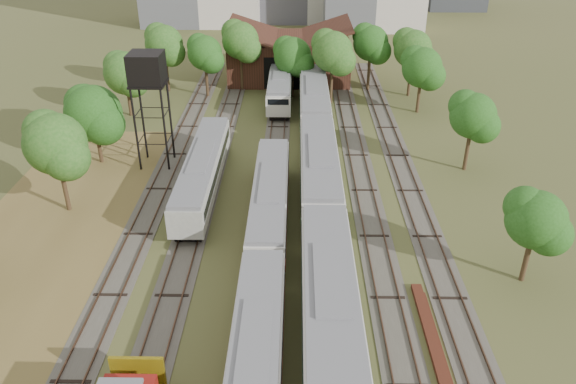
{
  "coord_description": "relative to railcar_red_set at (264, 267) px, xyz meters",
  "views": [
    {
      "loc": [
        -0.02,
        -18.11,
        23.4
      ],
      "look_at": [
        -0.6,
        20.11,
        2.5
      ],
      "focal_mm": 35.0,
      "sensor_mm": 36.0,
      "label": 1
    }
  ],
  "objects": [
    {
      "name": "dry_grass_patch",
      "position": [
        -16.0,
        -3.27,
        -1.77
      ],
      "size": [
        14.0,
        60.0,
        0.04
      ],
      "primitive_type": "cube",
      "color": "brown",
      "rests_on": "ground"
    },
    {
      "name": "tracks",
      "position": [
        1.33,
        13.73,
        -1.75
      ],
      "size": [
        24.6,
        80.0,
        0.19
      ],
      "color": "#4C473D",
      "rests_on": "ground"
    },
    {
      "name": "railcar_red_set",
      "position": [
        0.0,
        0.0,
        0.0
      ],
      "size": [
        2.75,
        34.58,
        3.39
      ],
      "color": "black",
      "rests_on": "ground"
    },
    {
      "name": "railcar_green_set",
      "position": [
        4.0,
        13.43,
        0.31
      ],
      "size": [
        3.22,
        52.08,
        3.98
      ],
      "color": "black",
      "rests_on": "ground"
    },
    {
      "name": "railcar_rear",
      "position": [
        0.0,
        37.42,
        0.04
      ],
      "size": [
        2.8,
        16.08,
        3.46
      ],
      "color": "black",
      "rests_on": "ground"
    },
    {
      "name": "old_grey_coach",
      "position": [
        -6.0,
        13.69,
        0.05
      ],
      "size": [
        2.73,
        18.0,
        3.37
      ],
      "color": "black",
      "rests_on": "ground"
    },
    {
      "name": "water_tower",
      "position": [
        -11.21,
        18.93,
        7.2
      ],
      "size": [
        3.08,
        3.08,
        10.67
      ],
      "color": "black",
      "rests_on": "ground"
    },
    {
      "name": "rail_pile_near",
      "position": [
        10.0,
        -4.62,
        -1.63
      ],
      "size": [
        0.66,
        9.83,
        0.33
      ],
      "primitive_type": "cube",
      "color": "#542618",
      "rests_on": "ground"
    },
    {
      "name": "rail_pile_far",
      "position": [
        10.2,
        -4.36,
        -1.67
      ],
      "size": [
        0.49,
        7.76,
        0.25
      ],
      "primitive_type": "cube",
      "color": "#542618",
      "rests_on": "ground"
    },
    {
      "name": "maintenance_shed",
      "position": [
        1.0,
        46.71,
        1.12
      ],
      "size": [
        16.45,
        11.55,
        7.58
      ],
      "color": "#391F14",
      "rests_on": "ground"
    },
    {
      "name": "tree_band_left",
      "position": [
        -17.49,
        6.11,
        3.37
      ],
      "size": [
        8.04,
        54.99,
        8.31
      ],
      "color": "#382616",
      "rests_on": "ground"
    },
    {
      "name": "tree_band_far",
      "position": [
        1.04,
        39.45,
        4.1
      ],
      "size": [
        35.42,
        9.59,
        8.71
      ],
      "color": "#382616",
      "rests_on": "ground"
    },
    {
      "name": "tree_band_right",
      "position": [
        17.0,
        20.25,
        3.38
      ],
      "size": [
        5.95,
        36.23,
        7.62
      ],
      "color": "#382616",
      "rests_on": "ground"
    }
  ]
}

